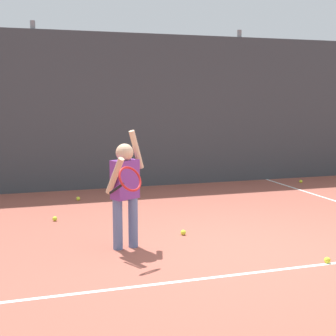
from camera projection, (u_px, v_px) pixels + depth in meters
The scene contains 12 objects.
ground_plane at pixel (242, 248), 5.69m from camera, with size 20.00×20.00×0.00m, color #9E5142.
court_line_baseline at pixel (276, 270), 4.98m from camera, with size 9.00×0.05×0.00m, color white.
back_fence_windscreen at pixel (144, 111), 9.54m from camera, with size 12.36×0.08×2.91m, color #383D42.
fence_post_1 at pixel (36, 108), 8.98m from camera, with size 0.09×0.09×3.06m, color slate.
fence_post_2 at pixel (238, 107), 10.19m from camera, with size 0.09×0.09×3.06m, color slate.
tennis_player at pixel (125, 186), 5.60m from camera, with size 0.51×0.80×1.35m.
tennis_ball_0 at pixel (327, 260), 5.19m from camera, with size 0.07×0.07×0.07m, color #CCE033.
tennis_ball_1 at pixel (183, 232), 6.25m from camera, with size 0.07×0.07×0.07m, color #CCE033.
tennis_ball_2 at pixel (55, 219), 6.96m from camera, with size 0.07×0.07×0.07m, color #CCE033.
tennis_ball_4 at pixel (78, 199), 8.35m from camera, with size 0.07×0.07×0.07m, color #CCE033.
tennis_ball_6 at pixel (120, 207), 7.73m from camera, with size 0.07×0.07×0.07m, color #CCE033.
tennis_ball_7 at pixel (301, 181), 10.07m from camera, with size 0.07×0.07×0.07m, color #CCE033.
Camera 1 is at (-2.50, -4.98, 1.71)m, focal length 53.20 mm.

